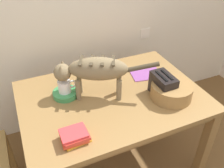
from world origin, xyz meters
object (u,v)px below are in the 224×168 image
object	(u,v)px
magazine	(145,73)
toaster	(163,85)
book_stack	(75,136)
cat	(94,70)
coffee_mug	(65,86)
dining_table	(112,104)
wicker_basket	(171,91)
saucer_bowl	(65,94)

from	to	relation	value
magazine	toaster	xyz separation A→B (m)	(-0.04, -0.31, 0.08)
magazine	book_stack	bearing A→B (deg)	-137.86
cat	coffee_mug	distance (m)	0.25
dining_table	wicker_basket	distance (m)	0.45
toaster	wicker_basket	bearing A→B (deg)	-44.95
cat	coffee_mug	bearing A→B (deg)	89.62
book_stack	saucer_bowl	bearing A→B (deg)	82.38
cat	saucer_bowl	bearing A→B (deg)	90.00
wicker_basket	saucer_bowl	bearing A→B (deg)	155.19
dining_table	saucer_bowl	bearing A→B (deg)	157.41
dining_table	wicker_basket	xyz separation A→B (m)	(0.38, -0.19, 0.14)
saucer_bowl	magazine	distance (m)	0.69
magazine	toaster	world-z (taller)	toaster
saucer_bowl	cat	bearing A→B (deg)	-24.12
coffee_mug	book_stack	size ratio (longest dim) A/B	0.79
coffee_mug	book_stack	world-z (taller)	coffee_mug
coffee_mug	cat	bearing A→B (deg)	-24.49
coffee_mug	magazine	distance (m)	0.69
wicker_basket	book_stack	bearing A→B (deg)	-170.90
book_stack	cat	bearing A→B (deg)	54.25
saucer_bowl	toaster	distance (m)	0.71
book_stack	magazine	bearing A→B (deg)	32.39
dining_table	toaster	bearing A→B (deg)	-23.32
magazine	wicker_basket	bearing A→B (deg)	-78.95
book_stack	wicker_basket	size ratio (longest dim) A/B	0.58
cat	toaster	size ratio (longest dim) A/B	3.36
magazine	toaster	size ratio (longest dim) A/B	1.21
cat	magazine	distance (m)	0.55
dining_table	magazine	world-z (taller)	magazine
book_stack	coffee_mug	bearing A→B (deg)	81.94
book_stack	wicker_basket	distance (m)	0.77
cat	coffee_mug	size ratio (longest dim) A/B	4.98
magazine	book_stack	xyz separation A→B (m)	(-0.75, -0.47, 0.03)
saucer_bowl	book_stack	bearing A→B (deg)	-97.62
coffee_mug	dining_table	bearing A→B (deg)	-22.82
saucer_bowl	toaster	xyz separation A→B (m)	(0.65, -0.28, 0.07)
cat	wicker_basket	size ratio (longest dim) A/B	2.27
toaster	book_stack	bearing A→B (deg)	-166.70
cat	toaster	bearing A→B (deg)	-88.35
wicker_basket	cat	bearing A→B (deg)	154.92
wicker_basket	toaster	bearing A→B (deg)	135.05
coffee_mug	magazine	bearing A→B (deg)	2.62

